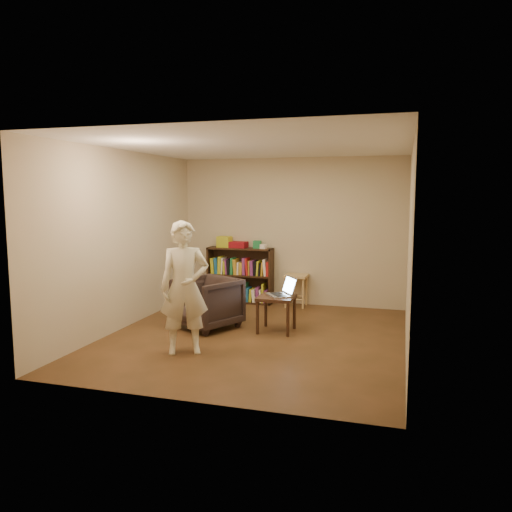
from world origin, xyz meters
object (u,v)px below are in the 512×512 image
(bookshelf, at_px, (240,278))
(side_table, at_px, (276,302))
(armchair, at_px, (207,303))
(laptop, at_px, (283,291))
(person, at_px, (185,288))
(stool, at_px, (296,281))

(bookshelf, relative_size, side_table, 2.33)
(armchair, height_order, side_table, armchair)
(armchair, relative_size, laptop, 1.63)
(person, bearing_deg, armchair, 71.97)
(bookshelf, distance_m, stool, 1.05)
(armchair, xyz_separation_m, person, (0.18, -1.16, 0.45))
(stool, distance_m, armchair, 2.01)
(bookshelf, relative_size, person, 0.73)
(stool, distance_m, side_table, 1.67)
(armchair, xyz_separation_m, laptop, (1.10, 0.16, 0.20))
(stool, relative_size, laptop, 1.11)
(stool, bearing_deg, bookshelf, 176.52)
(bookshelf, height_order, person, person)
(side_table, bearing_deg, laptop, 41.88)
(armchair, distance_m, side_table, 1.03)
(side_table, height_order, laptop, laptop)
(side_table, bearing_deg, bookshelf, 122.84)
(laptop, height_order, person, person)
(stool, relative_size, person, 0.34)
(laptop, xyz_separation_m, person, (-0.92, -1.33, 0.25))
(bookshelf, distance_m, laptop, 2.05)
(stool, distance_m, person, 3.05)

